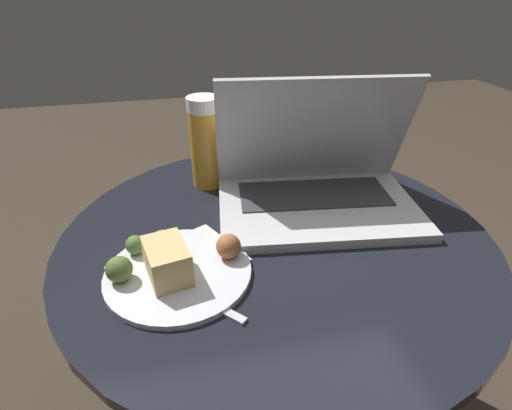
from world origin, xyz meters
The scene contains 6 objects.
table centered at (0.00, 0.00, 0.43)m, with size 0.76×0.76×0.57m.
napkin centered at (-0.17, -0.06, 0.57)m, with size 0.23×0.20×0.00m.
laptop centered at (0.10, 0.07, 0.62)m, with size 0.41×0.30×0.25m.
beer_glass centered at (-0.09, 0.21, 0.66)m, with size 0.07×0.07×0.19m.
snack_plate centered at (-0.18, -0.08, 0.59)m, with size 0.22×0.22×0.06m.
fork centered at (-0.16, -0.13, 0.57)m, with size 0.12×0.13×0.00m.
Camera 1 is at (-0.17, -0.57, 0.97)m, focal length 28.00 mm.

